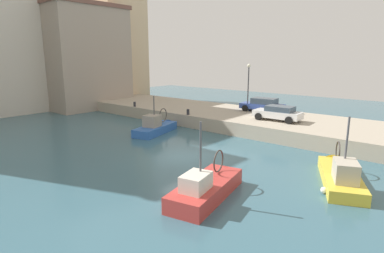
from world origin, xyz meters
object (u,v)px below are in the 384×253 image
Objects in this scene: fishing_boat_red at (209,193)px; fishing_boat_blue at (157,130)px; fishing_boat_yellow at (339,179)px; mooring_bollard_south at (188,112)px; quay_streetlamp at (248,80)px; mooring_bollard_mid at (135,104)px; parked_car_blue at (263,105)px; parked_car_white at (278,113)px.

fishing_boat_red is 14.01m from fishing_boat_blue.
fishing_boat_yellow is at bearing -36.18° from fishing_boat_red.
fishing_boat_red reaches higher than mooring_bollard_south.
fishing_boat_red is 19.09m from quay_streetlamp.
fishing_boat_yellow is 11.93× the size of mooring_bollard_mid.
parked_car_blue is at bearing 20.11° from fishing_boat_red.
parked_car_blue is 8.30× the size of mooring_bollard_mid.
mooring_bollard_mid is 12.96m from quay_streetlamp.
fishing_boat_red reaches higher than fishing_boat_blue.
fishing_boat_yellow is 16.06m from parked_car_blue.
mooring_bollard_mid is (3.53, 7.36, 1.32)m from fishing_boat_blue.
fishing_boat_red is 18.93m from parked_car_blue.
parked_car_white is (14.20, 3.14, 1.77)m from fishing_boat_red.
mooring_bollard_mid is 0.11× the size of quay_streetlamp.
mooring_bollard_south is (-2.98, 7.94, -0.41)m from parked_car_white.
quay_streetlamp is at bearing 24.83° from fishing_boat_red.
fishing_boat_blue is 10.87m from quay_streetlamp.
quay_streetlamp is (5.65, -3.28, 2.98)m from mooring_bollard_south.
parked_car_blue is (3.50, 3.34, 0.03)m from parked_car_white.
fishing_boat_yellow reaches higher than parked_car_white.
fishing_boat_red is 22.18m from mooring_bollard_mid.
quay_streetlamp is (-0.83, 1.32, 2.54)m from parked_car_blue.
parked_car_blue is 0.94× the size of quay_streetlamp.
parked_car_white is 16.23m from mooring_bollard_mid.
fishing_boat_blue is 10.91m from parked_car_white.
mooring_bollard_south and mooring_bollard_mid have the same top height.
mooring_bollard_south is at bearing -10.20° from fishing_boat_blue.
fishing_boat_yellow is 1.09× the size of fishing_boat_blue.
mooring_bollard_mid is at bearing 77.59° from fishing_boat_yellow.
mooring_bollard_south is 7.18m from quay_streetlamp.
fishing_boat_blue is 11.44m from parked_car_blue.
parked_car_white is at bearing -136.31° from parked_car_blue.
fishing_boat_red reaches higher than parked_car_blue.
parked_car_blue is (11.65, 10.90, 1.76)m from fishing_boat_yellow.
fishing_boat_yellow reaches higher than parked_car_blue.
parked_car_blue reaches higher than mooring_bollard_mid.
quay_streetlamp is at bearing -63.39° from mooring_bollard_mid.
mooring_bollard_mid is at bearing 100.59° from parked_car_white.
parked_car_blue is 2.98m from quay_streetlamp.
parked_car_white is at bearing -69.43° from mooring_bollard_south.
parked_car_white is 7.60× the size of mooring_bollard_south.
quay_streetlamp is (9.18, -3.91, 4.30)m from fishing_boat_blue.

